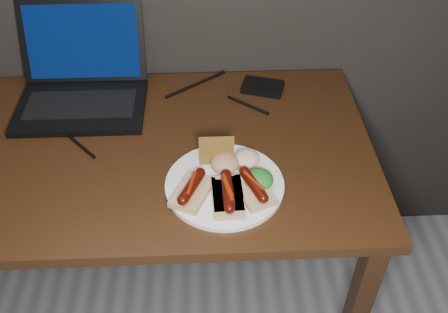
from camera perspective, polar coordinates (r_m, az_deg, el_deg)
name	(u,v)px	position (r m, az deg, el deg)	size (l,w,h in m)	color
desk	(110,173)	(1.39, -12.89, -1.82)	(1.40, 0.70, 0.75)	#381F0E
laptop	(82,82)	(1.50, -15.94, 8.20)	(0.36, 0.33, 0.25)	black
hard_drive	(263,87)	(1.51, 4.44, 7.91)	(0.12, 0.08, 0.02)	black
desk_cables	(116,110)	(1.45, -12.27, 5.24)	(0.92, 0.39, 0.01)	black
plate	(225,185)	(1.19, 0.06, -3.25)	(0.28, 0.28, 0.01)	white
bread_sausage_left	(192,190)	(1.15, -3.67, -3.81)	(0.11, 0.13, 0.04)	#DAB680
bread_sausage_center	(228,192)	(1.14, 0.43, -4.11)	(0.07, 0.12, 0.04)	#DAB680
bread_sausage_right	(253,188)	(1.16, 3.37, -3.61)	(0.11, 0.13, 0.04)	#DAB680
bread_sausage_extra	(228,196)	(1.14, 0.44, -4.58)	(0.07, 0.12, 0.04)	#DAB680
crispbread	(217,151)	(1.21, -0.85, 0.65)	(0.09, 0.01, 0.09)	olive
salad_greens	(259,180)	(1.17, 3.98, -2.64)	(0.07, 0.07, 0.04)	#125410
salsa_mound	(225,163)	(1.21, 0.12, -0.73)	(0.07, 0.07, 0.04)	maroon
coleslaw_mound	(246,158)	(1.23, 2.58, -0.21)	(0.06, 0.06, 0.04)	#EEE8CD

